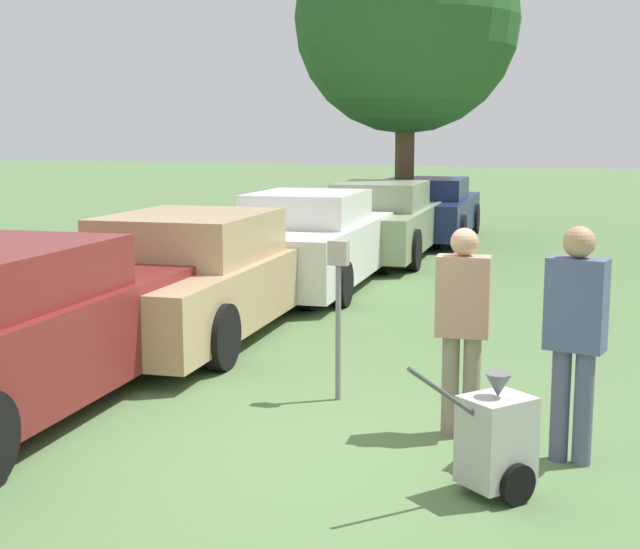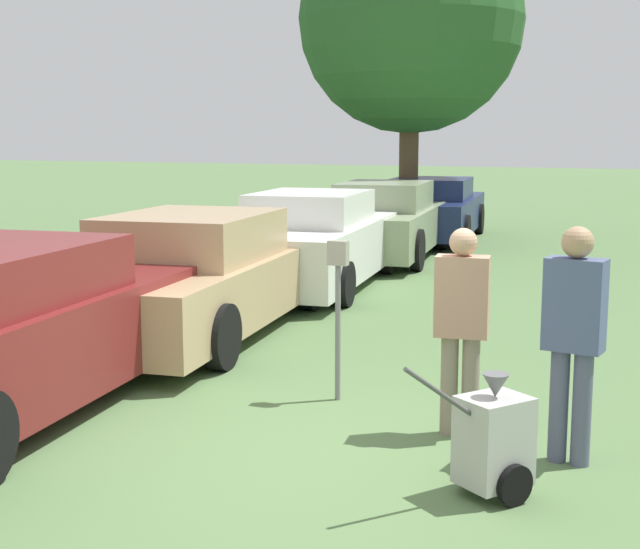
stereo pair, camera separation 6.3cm
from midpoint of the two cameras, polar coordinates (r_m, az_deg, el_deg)
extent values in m
plane|color=#517042|center=(7.01, -2.22, -11.14)|extent=(120.00, 120.00, 0.00)
cube|color=maroon|center=(8.30, -19.90, -4.11)|extent=(2.55, 5.47, 0.83)
cylinder|color=black|center=(10.18, -18.91, -3.17)|extent=(0.27, 0.72, 0.70)
cylinder|color=black|center=(9.27, -9.21, -3.95)|extent=(0.27, 0.72, 0.70)
cube|color=tan|center=(11.01, -7.95, -0.77)|extent=(2.55, 5.45, 0.74)
cube|color=tan|center=(10.73, -8.47, 2.44)|extent=(1.95, 2.40, 0.55)
cylinder|color=black|center=(12.89, -8.94, -0.33)|extent=(0.26, 0.71, 0.69)
cylinder|color=black|center=(12.25, -0.88, -0.71)|extent=(0.26, 0.71, 0.69)
cylinder|color=black|center=(10.06, -16.53, -3.22)|extent=(0.26, 0.71, 0.69)
cylinder|color=black|center=(9.23, -6.51, -3.99)|extent=(0.26, 0.71, 0.69)
cube|color=silver|center=(14.18, -0.69, 1.64)|extent=(2.41, 5.16, 0.84)
cube|color=silver|center=(13.92, -0.92, 4.27)|extent=(1.84, 2.27, 0.50)
cylinder|color=black|center=(15.93, -2.24, 1.45)|extent=(0.26, 0.66, 0.65)
cylinder|color=black|center=(15.49, 4.04, 1.22)|extent=(0.26, 0.66, 0.65)
cylinder|color=black|center=(13.05, -6.30, -0.27)|extent=(0.26, 0.66, 0.65)
cylinder|color=black|center=(12.52, 1.30, -0.61)|extent=(0.26, 0.66, 0.65)
cube|color=gray|center=(17.55, 3.93, 3.01)|extent=(2.40, 5.23, 0.77)
cube|color=gray|center=(17.30, 3.83, 5.06)|extent=(1.83, 2.30, 0.52)
cylinder|color=black|center=(19.28, 2.28, 2.91)|extent=(0.27, 0.76, 0.75)
cylinder|color=black|center=(18.96, 7.46, 2.74)|extent=(0.27, 0.76, 0.75)
cylinder|color=black|center=(16.26, -0.20, 1.79)|extent=(0.27, 0.76, 0.75)
cylinder|color=black|center=(15.89, 5.93, 1.57)|extent=(0.27, 0.76, 0.75)
cube|color=#19234C|center=(20.70, 6.82, 3.85)|extent=(2.51, 5.14, 0.76)
cube|color=#19234C|center=(20.46, 6.77, 5.50)|extent=(1.93, 2.27, 0.46)
cylinder|color=black|center=(22.37, 5.01, 3.70)|extent=(0.27, 0.74, 0.73)
cylinder|color=black|center=(22.12, 9.81, 3.54)|extent=(0.27, 0.74, 0.73)
cylinder|color=black|center=(19.38, 3.39, 2.90)|extent=(0.27, 0.74, 0.73)
cylinder|color=black|center=(19.09, 8.93, 2.72)|extent=(0.27, 0.74, 0.73)
cylinder|color=slate|center=(8.09, 0.95, -3.77)|extent=(0.05, 0.05, 1.25)
cube|color=gray|center=(7.96, 0.96, 1.39)|extent=(0.18, 0.09, 0.22)
cylinder|color=gray|center=(7.29, 9.43, -7.07)|extent=(0.14, 0.14, 0.82)
cylinder|color=gray|center=(7.31, 8.09, -7.00)|extent=(0.14, 0.14, 0.82)
cube|color=tan|center=(7.13, 8.90, -1.38)|extent=(0.45, 0.28, 0.65)
sphere|color=tan|center=(7.07, 8.98, 2.08)|extent=(0.22, 0.22, 0.22)
cylinder|color=#515670|center=(6.84, 16.25, -8.22)|extent=(0.14, 0.14, 0.85)
cylinder|color=#515670|center=(6.89, 14.87, -8.06)|extent=(0.14, 0.14, 0.85)
cube|color=#4C597F|center=(6.68, 15.83, -1.85)|extent=(0.45, 0.28, 0.68)
sphere|color=tan|center=(6.62, 16.00, 2.01)|extent=(0.23, 0.23, 0.23)
cube|color=#B2B2AD|center=(6.17, 10.93, -10.36)|extent=(0.55, 0.57, 0.60)
cone|color=#59595B|center=(6.05, 11.04, -6.96)|extent=(0.18, 0.18, 0.16)
cylinder|color=#4C4C4C|center=(5.74, 7.62, -7.54)|extent=(0.36, 0.50, 0.43)
cylinder|color=black|center=(6.39, 9.55, -11.94)|extent=(0.20, 0.26, 0.28)
cylinder|color=black|center=(6.11, 12.25, -13.03)|extent=(0.20, 0.26, 0.28)
cylinder|color=brown|center=(20.53, 5.33, 6.11)|extent=(0.44, 0.44, 2.79)
sphere|color=#285628|center=(20.66, 5.48, 15.94)|extent=(5.02, 5.02, 5.02)
camera|label=1|loc=(0.03, -90.21, -0.03)|focal=50.00mm
camera|label=2|loc=(0.03, 89.79, 0.03)|focal=50.00mm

